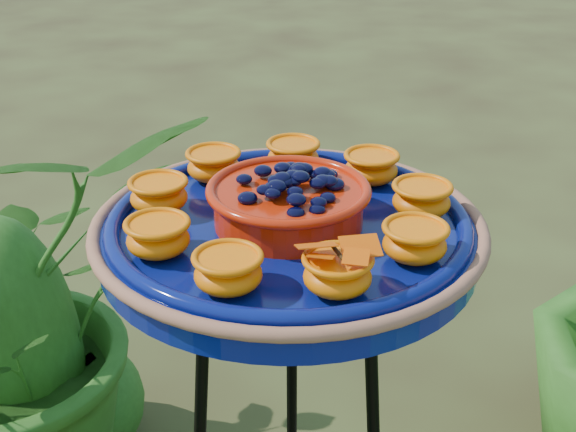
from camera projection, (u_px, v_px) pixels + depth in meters
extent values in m
torus|color=black|center=(289.00, 261.00, 0.98)|extent=(0.26, 0.26, 0.02)
cylinder|color=#08125E|center=(289.00, 238.00, 0.97)|extent=(0.46, 0.46, 0.04)
torus|color=brown|center=(289.00, 225.00, 0.96)|extent=(0.48, 0.48, 0.02)
torus|color=#08125E|center=(289.00, 222.00, 0.96)|extent=(0.44, 0.44, 0.02)
cylinder|color=#B71E06|center=(289.00, 207.00, 0.95)|extent=(0.18, 0.18, 0.04)
torus|color=#B71E06|center=(289.00, 190.00, 0.94)|extent=(0.20, 0.20, 0.01)
ellipsoid|color=black|center=(289.00, 185.00, 0.94)|extent=(0.16, 0.16, 0.03)
ellipsoid|color=orange|center=(421.00, 202.00, 0.97)|extent=(0.07, 0.07, 0.04)
cylinder|color=#FF8F05|center=(422.00, 189.00, 0.96)|extent=(0.06, 0.06, 0.01)
ellipsoid|color=orange|center=(371.00, 170.00, 1.06)|extent=(0.07, 0.07, 0.04)
cylinder|color=#FF8F05|center=(372.00, 158.00, 1.05)|extent=(0.06, 0.06, 0.01)
ellipsoid|color=orange|center=(293.00, 158.00, 1.10)|extent=(0.07, 0.07, 0.04)
cylinder|color=#FF8F05|center=(293.00, 146.00, 1.09)|extent=(0.06, 0.06, 0.01)
ellipsoid|color=orange|center=(214.00, 168.00, 1.07)|extent=(0.07, 0.07, 0.04)
cylinder|color=#FF8F05|center=(213.00, 155.00, 1.06)|extent=(0.06, 0.06, 0.01)
ellipsoid|color=orange|center=(159.00, 198.00, 0.98)|extent=(0.07, 0.07, 0.04)
cylinder|color=#FF8F05|center=(158.00, 185.00, 0.97)|extent=(0.06, 0.06, 0.01)
ellipsoid|color=orange|center=(158.00, 240.00, 0.88)|extent=(0.07, 0.07, 0.04)
cylinder|color=#FF8F05|center=(157.00, 226.00, 0.88)|extent=(0.06, 0.06, 0.01)
ellipsoid|color=orange|center=(228.00, 275.00, 0.82)|extent=(0.07, 0.07, 0.04)
cylinder|color=#FF8F05|center=(228.00, 260.00, 0.81)|extent=(0.06, 0.06, 0.01)
ellipsoid|color=orange|center=(337.00, 277.00, 0.81)|extent=(0.07, 0.07, 0.04)
cylinder|color=#FF8F05|center=(338.00, 262.00, 0.81)|extent=(0.06, 0.06, 0.01)
ellipsoid|color=orange|center=(415.00, 245.00, 0.87)|extent=(0.07, 0.07, 0.04)
cylinder|color=#FF8F05|center=(416.00, 231.00, 0.87)|extent=(0.06, 0.06, 0.01)
cylinder|color=black|center=(338.00, 253.00, 0.80)|extent=(0.01, 0.03, 0.00)
cube|color=orange|center=(316.00, 245.00, 0.80)|extent=(0.05, 0.04, 0.01)
cube|color=orange|center=(360.00, 246.00, 0.80)|extent=(0.05, 0.04, 0.01)
imported|color=#244F15|center=(7.00, 314.00, 1.66)|extent=(1.08, 1.06, 0.90)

